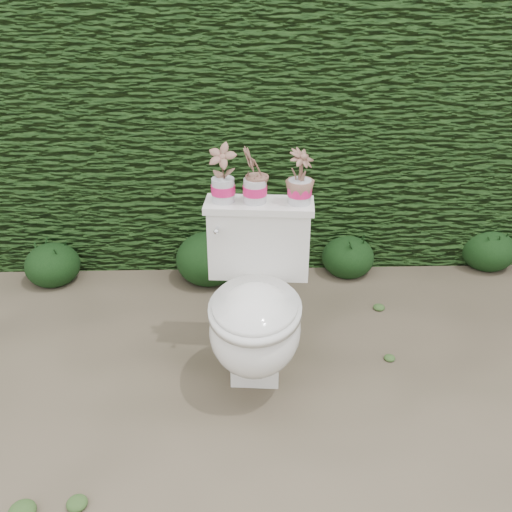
{
  "coord_description": "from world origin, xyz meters",
  "views": [
    {
      "loc": [
        -0.23,
        -2.08,
        1.77
      ],
      "look_at": [
        -0.16,
        0.23,
        0.55
      ],
      "focal_mm": 40.0,
      "sensor_mm": 36.0,
      "label": 1
    }
  ],
  "objects_px": {
    "potted_plant_left": "(223,175)",
    "potted_plant_right": "(300,179)",
    "toilet": "(256,308)",
    "potted_plant_center": "(255,177)"
  },
  "relations": [
    {
      "from": "potted_plant_left",
      "to": "potted_plant_right",
      "type": "distance_m",
      "value": 0.35
    },
    {
      "from": "potted_plant_left",
      "to": "potted_plant_right",
      "type": "height_order",
      "value": "potted_plant_left"
    },
    {
      "from": "toilet",
      "to": "potted_plant_left",
      "type": "bearing_deg",
      "value": 124.37
    },
    {
      "from": "potted_plant_right",
      "to": "potted_plant_left",
      "type": "bearing_deg",
      "value": 124.8
    },
    {
      "from": "potted_plant_left",
      "to": "potted_plant_center",
      "type": "bearing_deg",
      "value": 14.11
    },
    {
      "from": "toilet",
      "to": "potted_plant_right",
      "type": "xyz_separation_m",
      "value": [
        0.2,
        0.22,
        0.54
      ]
    },
    {
      "from": "potted_plant_left",
      "to": "potted_plant_center",
      "type": "relative_size",
      "value": 1.03
    },
    {
      "from": "toilet",
      "to": "potted_plant_right",
      "type": "distance_m",
      "value": 0.62
    },
    {
      "from": "toilet",
      "to": "potted_plant_left",
      "type": "relative_size",
      "value": 3.07
    },
    {
      "from": "toilet",
      "to": "potted_plant_center",
      "type": "height_order",
      "value": "potted_plant_center"
    }
  ]
}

